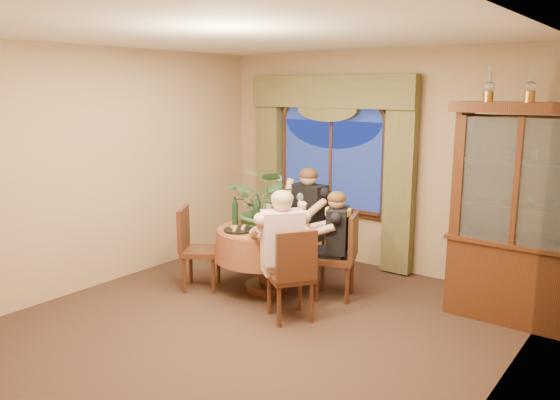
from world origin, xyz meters
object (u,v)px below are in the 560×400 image
Objects in this scene: chair_front_left at (201,249)px; olive_bowl at (265,227)px; person_scarf at (337,244)px; chair_back at (305,235)px; chair_right at (290,274)px; dining_table at (266,259)px; oil_lamp_center at (531,84)px; wine_bottle_0 at (258,208)px; oil_lamp_left at (489,84)px; person_back at (309,221)px; centerpiece_plant at (268,175)px; wine_bottle_2 at (256,212)px; chair_back_right at (335,256)px; china_cabinet at (519,215)px; stoneware_vase at (268,215)px; wine_bottle_1 at (256,213)px; person_pink at (283,254)px; wine_bottle_3 at (235,211)px.

olive_bowl is at bearing 85.50° from chair_front_left.
person_scarf reaches higher than chair_front_left.
chair_right is at bearing 117.38° from chair_back.
dining_table is 1.00× the size of person_scarf.
oil_lamp_center reaches higher than chair_back.
wine_bottle_0 is at bearing 74.37° from person_scarf.
chair_right is (-1.44, -1.33, -1.88)m from oil_lamp_left.
person_back is (0.70, 1.22, 0.20)m from chair_front_left.
oil_lamp_center reaches higher than wine_bottle_0.
person_scarf reaches higher than wine_bottle_0.
chair_back is 1.10m from centerpiece_plant.
centerpiece_plant is (-2.59, -0.71, -1.03)m from oil_lamp_center.
wine_bottle_2 is at bearing 94.61° from chair_right.
person_back reaches higher than chair_back_right.
chair_right is at bearing -38.84° from centerpiece_plant.
stoneware_vase is (-2.57, -0.72, -0.22)m from china_cabinet.
dining_table is 3.57× the size of oil_lamp_left.
wine_bottle_1 reaches higher than olive_bowl.
chair_back is at bearing -179.72° from oil_lamp_center.
centerpiece_plant is at bearing -16.06° from wine_bottle_0.
person_pink is at bearing 144.57° from person_scarf.
oil_lamp_left is at bearing -175.28° from person_back.
china_cabinet is at bearing 78.60° from chair_front_left.
wine_bottle_3 is at bearing -146.12° from centerpiece_plant.
china_cabinet is 6.45× the size of oil_lamp_center.
chair_back_right is 1.00× the size of chair_front_left.
chair_front_left is at bearing -146.97° from dining_table.
chair_front_left is (-1.34, 0.08, 0.00)m from chair_right.
chair_back_right is 2.91× the size of wine_bottle_2.
chair_back_right is 0.94m from chair_back.
wine_bottle_2 is at bearing -56.04° from wine_bottle_0.
oil_lamp_left is at bearing -11.90° from chair_right.
person_back is at bearing 86.15° from dining_table.
stoneware_vase is at bearing 86.46° from chair_right.
wine_bottle_1 is at bearing -116.96° from stoneware_vase.
wine_bottle_0 is 0.30m from wine_bottle_3.
chair_right is 1.05m from wine_bottle_1.
oil_lamp_center is 3.15m from wine_bottle_2.
person_back is 0.72m from stoneware_vase.
chair_front_left is 1.42m from person_back.
oil_lamp_left is 2.75m from stoneware_vase.
china_cabinet is 3.06m from wine_bottle_3.
person_pink reaches higher than wine_bottle_1.
person_back is (-0.65, 1.30, 0.20)m from chair_right.
wine_bottle_0 is at bearing 163.94° from centerpiece_plant.
centerpiece_plant is (-0.83, -0.16, 0.86)m from chair_back_right.
oil_lamp_left reaches higher than wine_bottle_0.
chair_back is at bearing 92.65° from olive_bowl.
oil_lamp_center is 1.03× the size of wine_bottle_0.
chair_back is (-2.15, -0.01, -1.88)m from oil_lamp_left.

